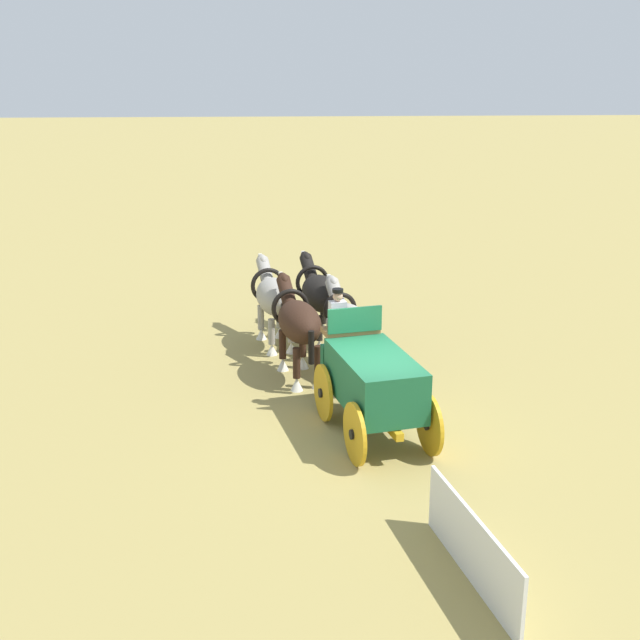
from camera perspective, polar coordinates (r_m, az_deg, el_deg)
The scene contains 7 objects.
ground_plane at distance 17.38m, azimuth 3.71°, elevation -7.98°, with size 220.00×220.00×0.00m, color #9E8C4C.
show_wagon at distance 17.03m, azimuth 3.61°, elevation -4.15°, with size 5.72×2.30×2.78m.
draft_horse_rear_near at distance 19.98m, azimuth -1.53°, elevation -0.18°, with size 3.03×1.35×2.29m.
draft_horse_rear_off at distance 20.38m, azimuth 2.00°, elevation -0.22°, with size 2.98×1.25×2.14m.
draft_horse_lead_near at distance 22.42m, azimuth -3.20°, elevation 1.59°, with size 2.95×1.35×2.22m.
draft_horse_lead_off at distance 22.73m, azimuth -0.00°, elevation 1.81°, with size 3.06×1.37×2.21m.
sponsor_banner at distance 12.88m, azimuth 10.48°, elevation -15.22°, with size 3.20×0.06×1.10m, color silver.
Camera 1 is at (-15.56, 2.22, 7.41)m, focal length 46.22 mm.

